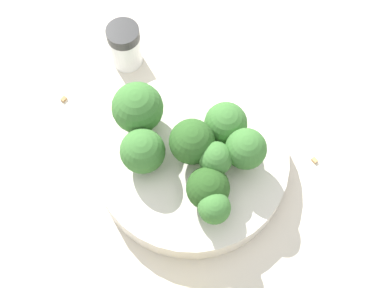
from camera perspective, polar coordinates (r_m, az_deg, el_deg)
The scene contains 14 objects.
ground_plane at distance 0.63m, azimuth 0.00°, elevation -2.51°, with size 3.00×3.00×0.00m, color beige.
bowl at distance 0.61m, azimuth 0.00°, elevation -1.91°, with size 0.22×0.22×0.03m, color silver.
broccoli_floret_0 at distance 0.59m, azimuth -5.82°, elevation 3.83°, with size 0.06×0.06×0.06m.
broccoli_floret_1 at distance 0.56m, azimuth -0.32°, elevation -0.00°, with size 0.05×0.05×0.06m.
broccoli_floret_2 at distance 0.57m, azimuth -5.28°, elevation -0.81°, with size 0.05×0.05×0.05m.
broccoli_floret_3 at distance 0.58m, azimuth 3.62°, elevation 2.14°, with size 0.05×0.05×0.05m.
broccoli_floret_4 at distance 0.54m, azimuth 2.39°, elevation -6.88°, with size 0.03×0.03×0.05m.
broccoli_floret_5 at distance 0.55m, azimuth 1.72°, elevation -4.77°, with size 0.05×0.05×0.05m.
broccoli_floret_6 at distance 0.56m, azimuth 2.52°, elevation -1.64°, with size 0.04×0.04×0.05m.
broccoli_floret_7 at distance 0.56m, azimuth 5.73°, elevation -0.82°, with size 0.04×0.04×0.06m.
pepper_shaker at distance 0.68m, azimuth -7.14°, elevation 10.36°, with size 0.04×0.04×0.06m.
almond_crumb_0 at distance 0.68m, azimuth -13.55°, elevation 4.75°, with size 0.01×0.00×0.01m, color #AD7F4C.
almond_crumb_2 at distance 0.64m, azimuth 12.97°, elevation -1.65°, with size 0.01×0.00×0.01m, color tan.
almond_crumb_3 at distance 0.68m, azimuth 1.13°, elevation 6.97°, with size 0.01×0.01×0.01m, color #AD7F4C.
Camera 1 is at (-0.24, -0.04, 0.58)m, focal length 50.00 mm.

